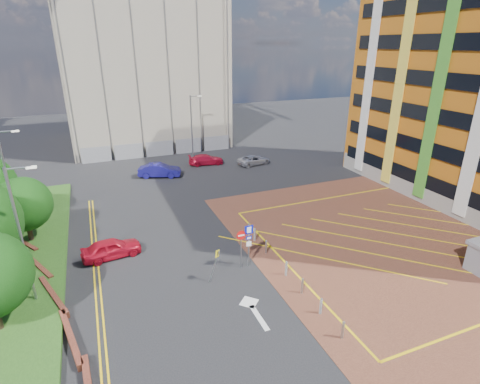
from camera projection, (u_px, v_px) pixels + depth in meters
ground at (247, 275)px, 24.43m from camera, size 140.00×140.00×0.00m
forecourt at (412, 236)px, 29.29m from camera, size 26.00×26.00×0.02m
retaining_wall at (50, 297)px, 21.98m from camera, size 6.06×20.33×0.40m
tree_c at (23, 204)px, 27.18m from camera, size 4.00×4.00×4.90m
lamp_left_near at (21, 231)px, 20.12m from camera, size 1.53×0.16×8.00m
lamp_left_far at (9, 178)px, 28.04m from camera, size 1.53×0.16×8.00m
lamp_back at (192, 124)px, 48.36m from camera, size 1.53×0.16×8.00m
sign_cluster at (246, 241)px, 24.66m from camera, size 1.17×0.12×3.20m
warning_sign at (215, 262)px, 23.26m from camera, size 0.81×0.43×2.24m
bollard_row at (291, 275)px, 23.62m from camera, size 0.14×11.14×0.90m
construction_building at (141, 66)px, 54.83m from camera, size 21.20×19.20×22.00m
construction_fence at (167, 148)px, 50.26m from camera, size 21.60×0.06×2.00m
car_red_left at (111, 248)px, 26.26m from camera, size 4.22×2.15×1.38m
car_blue_back at (160, 170)px, 42.12m from camera, size 4.95×3.09×1.54m
car_red_back at (206, 160)px, 46.50m from camera, size 4.49×2.25×1.25m
car_silver_back at (254, 160)px, 46.50m from camera, size 4.47×2.63×1.17m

